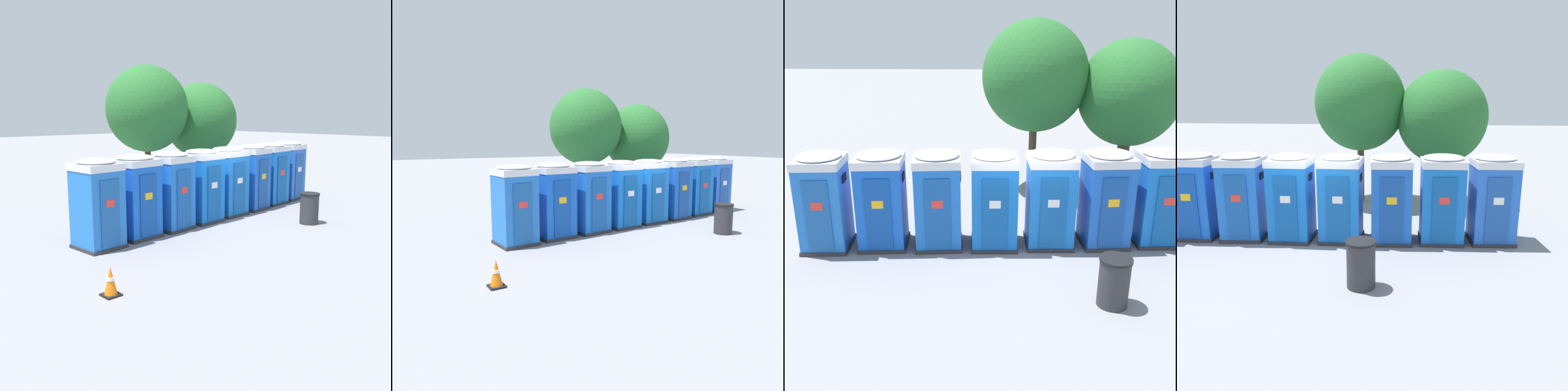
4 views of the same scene
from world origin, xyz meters
The scene contains 13 objects.
ground_plane centered at (0.00, 0.00, 0.00)m, with size 120.00×120.00×0.00m, color gray.
portapotty_0 centered at (-5.03, -0.37, 1.28)m, with size 1.24×1.27×2.54m.
portapotty_1 centered at (-3.60, -0.19, 1.28)m, with size 1.29×1.28×2.54m.
portapotty_2 centered at (-2.16, -0.14, 1.28)m, with size 1.31×1.30×2.54m.
portapotty_3 centered at (-0.72, -0.10, 1.28)m, with size 1.23×1.24×2.54m.
portapotty_4 centered at (0.72, 0.02, 1.28)m, with size 1.25×1.23×2.54m.
portapotty_5 centered at (2.16, 0.10, 1.28)m, with size 1.28×1.31×2.54m.
portapotty_6 centered at (3.60, 0.26, 1.28)m, with size 1.30×1.27×2.54m.
portapotty_7 centered at (5.03, 0.41, 1.28)m, with size 1.34×1.31×2.54m.
street_tree_0 centered at (3.75, 4.57, 3.36)m, with size 3.42×3.42×5.15m.
street_tree_1 centered at (0.60, 4.64, 3.91)m, with size 3.53×3.53×5.76m.
trash_can centered at (1.73, -2.86, 0.54)m, with size 0.66×0.66×1.07m.
traffic_cone centered at (-6.71, -3.53, 0.31)m, with size 0.36×0.36×0.64m.
Camera 1 is at (-11.62, -11.27, 3.77)m, focal length 42.00 mm.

